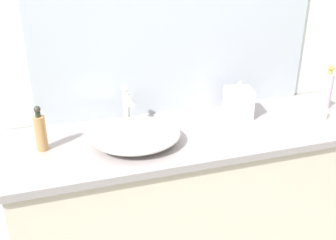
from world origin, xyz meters
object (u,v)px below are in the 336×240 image
soap_dispenser (40,131)px  tissue_box (239,101)px  sink_basin (137,135)px  lotion_bottle (327,89)px  candle_jar (322,114)px

soap_dispenser → tissue_box: bearing=4.5°
sink_basin → tissue_box: 0.54m
lotion_bottle → candle_jar: lotion_bottle is taller
tissue_box → soap_dispenser: bearing=-175.5°
sink_basin → soap_dispenser: soap_dispenser is taller
sink_basin → soap_dispenser: (-0.36, 0.07, 0.04)m
candle_jar → soap_dispenser: bearing=177.1°
lotion_bottle → tissue_box: bearing=175.9°
sink_basin → tissue_box: tissue_box is taller
sink_basin → soap_dispenser: size_ratio=1.93×
candle_jar → lotion_bottle: bearing=47.2°
tissue_box → candle_jar: (0.37, -0.13, -0.06)m
lotion_bottle → tissue_box: 0.46m
lotion_bottle → tissue_box: (-0.46, 0.03, -0.02)m
tissue_box → candle_jar: 0.40m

